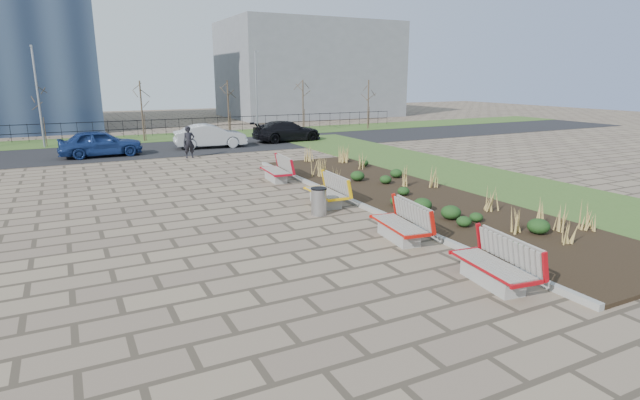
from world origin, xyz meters
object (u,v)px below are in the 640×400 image
litter_bin (319,202)px  pedestrian (189,142)px  bench_b (399,222)px  bench_d (276,169)px  car_black (287,131)px  lamp_east (256,94)px  lamp_west (38,98)px  bench_a (493,262)px  car_silver (210,136)px  car_blue (101,143)px  bench_c (325,191)px

litter_bin → pedestrian: (-1.05, 13.48, 0.43)m
bench_b → bench_d: bearing=97.8°
car_black → lamp_east: size_ratio=0.79×
lamp_west → car_black: bearing=-15.4°
bench_a → car_black: size_ratio=0.44×
car_silver → lamp_west: bearing=67.9°
car_black → bench_d: bearing=150.4°
pedestrian → car_black: 8.51m
bench_b → lamp_west: (-9.00, 24.75, 2.54)m
bench_b → car_blue: 20.25m
bench_b → litter_bin: 3.32m
bench_a → bench_d: bearing=97.5°
car_black → litter_bin: bearing=155.6°
pedestrian → lamp_east: (6.84, 8.05, 2.18)m
bench_b → bench_d: 8.84m
lamp_east → bench_b: bearing=-101.4°
pedestrian → lamp_east: size_ratio=0.29×
bench_a → car_black: 24.73m
bench_b → car_silver: car_silver is taller
pedestrian → car_silver: pedestrian is taller
litter_bin → car_black: 18.64m
car_blue → car_silver: bearing=-85.8°
bench_b → car_black: car_black is taller
bench_b → litter_bin: (-0.79, 3.22, -0.07)m
bench_d → bench_b: bearing=-85.8°
bench_a → car_black: car_black is taller
litter_bin → car_blue: bearing=108.3°
bench_a → lamp_east: lamp_east is taller
car_black → lamp_west: bearing=70.4°
car_silver → lamp_west: lamp_west is taller
bench_a → litter_bin: size_ratio=2.42×
litter_bin → car_blue: (-5.31, 16.08, 0.32)m
bench_b → lamp_east: lamp_east is taller
car_silver → car_blue: bearing=101.5°
bench_b → bench_d: size_ratio=1.00×
lamp_west → car_blue: bearing=-61.9°
bench_c → car_blue: 16.22m
car_blue → lamp_east: 12.57m
pedestrian → car_blue: bearing=147.9°
bench_b → litter_bin: size_ratio=2.42×
pedestrian → lamp_west: (-7.16, 8.05, 2.18)m
car_silver → bench_b: bearing=-175.4°
car_silver → car_black: car_silver is taller
litter_bin → car_silver: 16.81m
bench_d → car_black: bearing=68.7°
lamp_west → car_silver: bearing=-27.3°
bench_a → pedestrian: size_ratio=1.22×
bench_d → car_black: size_ratio=0.44×
lamp_west → bench_b: bearing=-70.0°
pedestrian → car_blue: size_ratio=0.40×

